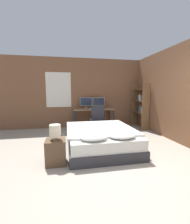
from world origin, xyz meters
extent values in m
plane|color=#9E9384|center=(0.00, 0.00, 0.00)|extent=(20.00, 20.00, 0.00)
cube|color=brown|center=(0.00, 3.67, 1.35)|extent=(12.00, 0.06, 2.70)
cube|color=silver|center=(-1.36, 3.63, 1.48)|extent=(0.94, 0.01, 1.32)
cube|color=#A3B2CC|center=(-1.36, 3.63, 1.48)|extent=(0.86, 0.01, 1.24)
cube|color=brown|center=(1.95, 1.50, 1.35)|extent=(0.06, 12.00, 2.70)
cube|color=#2D2D33|center=(-0.27, 1.23, 0.11)|extent=(1.59, 1.95, 0.22)
cube|color=silver|center=(-0.27, 1.23, 0.34)|extent=(1.53, 1.89, 0.24)
cube|color=silver|center=(-0.27, 1.35, 0.48)|extent=(1.63, 1.64, 0.05)
ellipsoid|color=white|center=(-0.57, 0.51, 0.52)|extent=(0.55, 0.38, 0.13)
ellipsoid|color=white|center=(0.03, 0.51, 0.52)|extent=(0.55, 0.38, 0.13)
cube|color=brown|center=(-1.32, 0.58, 0.24)|extent=(0.38, 0.38, 0.49)
cylinder|color=gray|center=(-1.32, 0.58, 0.50)|extent=(0.11, 0.11, 0.01)
cylinder|color=gray|center=(-1.32, 0.58, 0.53)|extent=(0.02, 0.02, 0.05)
cylinder|color=beige|center=(-1.32, 0.58, 0.67)|extent=(0.22, 0.22, 0.23)
cube|color=#846042|center=(-0.07, 3.27, 0.75)|extent=(1.54, 0.65, 0.03)
cylinder|color=#2D2D33|center=(-0.79, 2.99, 0.37)|extent=(0.05, 0.05, 0.73)
cylinder|color=#2D2D33|center=(0.65, 2.99, 0.37)|extent=(0.05, 0.05, 0.73)
cylinder|color=#2D2D33|center=(-0.79, 3.55, 0.37)|extent=(0.05, 0.05, 0.73)
cylinder|color=#2D2D33|center=(0.65, 3.55, 0.37)|extent=(0.05, 0.05, 0.73)
cylinder|color=#B7B7BC|center=(-0.33, 3.50, 0.77)|extent=(0.16, 0.16, 0.01)
cylinder|color=#B7B7BC|center=(-0.33, 3.50, 0.82)|extent=(0.03, 0.03, 0.09)
cube|color=#B7B7BC|center=(-0.33, 3.50, 1.02)|extent=(0.48, 0.03, 0.32)
cube|color=#232D42|center=(-0.33, 3.48, 1.02)|extent=(0.45, 0.00, 0.29)
cylinder|color=#B7B7BC|center=(0.19, 3.50, 0.77)|extent=(0.16, 0.16, 0.01)
cylinder|color=#B7B7BC|center=(0.19, 3.50, 0.82)|extent=(0.03, 0.03, 0.09)
cube|color=#B7B7BC|center=(0.19, 3.50, 1.02)|extent=(0.48, 0.03, 0.32)
cube|color=#232D42|center=(0.19, 3.48, 1.02)|extent=(0.45, 0.00, 0.29)
cube|color=#B7B7BC|center=(-0.07, 3.05, 0.77)|extent=(0.39, 0.13, 0.02)
ellipsoid|color=#B7B7BC|center=(0.22, 3.05, 0.78)|extent=(0.07, 0.05, 0.04)
cylinder|color=black|center=(-0.08, 2.63, 0.02)|extent=(0.52, 0.52, 0.04)
cylinder|color=gray|center=(-0.08, 2.63, 0.23)|extent=(0.05, 0.05, 0.39)
cube|color=black|center=(-0.08, 2.63, 0.46)|extent=(0.47, 0.47, 0.07)
cube|color=black|center=(-0.08, 2.42, 0.73)|extent=(0.42, 0.05, 0.48)
cube|color=brown|center=(1.75, 2.64, 0.86)|extent=(0.30, 0.02, 1.71)
cube|color=brown|center=(1.75, 3.55, 0.86)|extent=(0.30, 0.02, 1.71)
cube|color=brown|center=(1.75, 3.09, 0.60)|extent=(0.30, 0.89, 0.02)
cube|color=brown|center=(1.75, 3.09, 1.06)|extent=(0.30, 0.89, 0.02)
cube|color=brown|center=(1.75, 3.09, 1.51)|extent=(0.30, 0.89, 0.02)
cube|color=#2D4784|center=(1.75, 2.67, 0.73)|extent=(0.24, 0.03, 0.25)
cube|color=teal|center=(1.75, 2.71, 0.73)|extent=(0.24, 0.04, 0.25)
cube|color=orange|center=(1.75, 2.75, 0.71)|extent=(0.24, 0.04, 0.19)
cube|color=#2D4784|center=(1.75, 2.78, 0.72)|extent=(0.24, 0.02, 0.23)
cube|color=#337042|center=(1.75, 2.81, 0.70)|extent=(0.24, 0.02, 0.19)
cube|color=teal|center=(1.75, 2.85, 0.74)|extent=(0.24, 0.03, 0.27)
cube|color=#337042|center=(1.75, 2.89, 0.72)|extent=(0.24, 0.03, 0.22)
cube|color=#7A387F|center=(1.75, 2.93, 0.70)|extent=(0.24, 0.03, 0.19)
cube|color=#BCB29E|center=(1.75, 2.68, 1.16)|extent=(0.24, 0.04, 0.18)
cube|color=#28282D|center=(1.75, 2.72, 1.19)|extent=(0.24, 0.04, 0.23)
cube|color=#2D4784|center=(1.75, 2.77, 1.18)|extent=(0.24, 0.03, 0.22)
cube|color=teal|center=(1.75, 2.81, 1.16)|extent=(0.24, 0.04, 0.18)
cube|color=#B2332D|center=(1.75, 2.85, 1.18)|extent=(0.24, 0.02, 0.21)
cube|color=teal|center=(1.75, 2.89, 1.20)|extent=(0.24, 0.04, 0.25)
cube|color=gold|center=(1.75, 2.93, 1.19)|extent=(0.24, 0.03, 0.23)
cube|color=gold|center=(1.75, 2.97, 1.18)|extent=(0.24, 0.03, 0.21)
cube|color=#2D4784|center=(1.75, 3.02, 1.17)|extent=(0.24, 0.04, 0.20)
camera|label=1|loc=(-1.10, -2.32, 1.42)|focal=24.00mm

